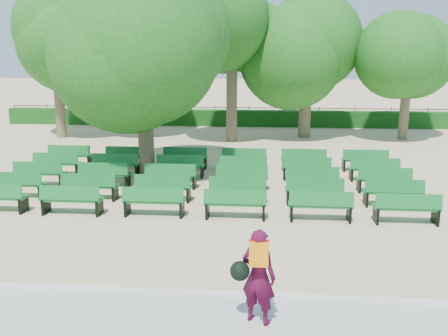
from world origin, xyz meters
The scene contains 9 objects.
ground centered at (0.00, 0.00, 0.00)m, with size 120.00×120.00×0.00m, color tan.
paving centered at (0.00, -7.40, 0.03)m, with size 30.00×2.20×0.06m, color #AFAFAA.
curb centered at (0.00, -6.25, 0.05)m, with size 30.00×0.12×0.10m, color silver.
hedge centered at (0.00, 14.00, 0.45)m, with size 26.00×0.70×0.90m, color #154D15.
fence centered at (0.00, 14.40, 0.00)m, with size 26.00×0.10×1.02m, color black, non-canonical shape.
tree_line centered at (0.00, 10.00, 0.00)m, with size 21.80×6.80×7.04m, color #1F631B, non-canonical shape.
bench_array centered at (0.12, 0.78, 0.08)m, with size 1.61×0.53×1.01m.
tree_among centered at (-2.10, 2.20, 4.45)m, with size 4.96×4.96×6.71m.
person centered at (1.84, -7.10, 0.86)m, with size 0.78×0.57×1.55m.
Camera 1 is at (1.91, -14.26, 4.28)m, focal length 40.00 mm.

